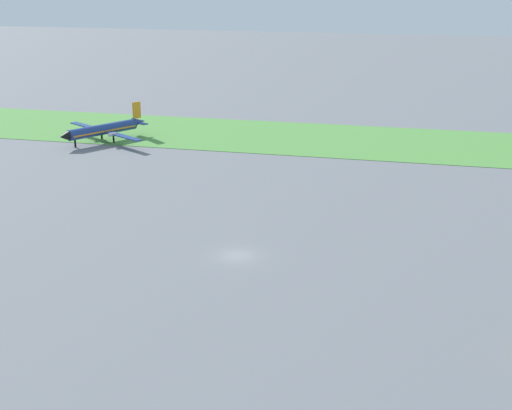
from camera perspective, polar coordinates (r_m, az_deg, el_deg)
ground_plane at (r=81.99m, az=-1.57°, el=-4.12°), size 600.00×600.00×0.00m
grass_taxiway_strip at (r=138.71m, az=4.93°, el=5.36°), size 360.00×28.00×0.08m
airplane_taxiing_turboprop at (r=138.59m, az=-12.19°, el=6.02°), size 19.87×17.34×6.72m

